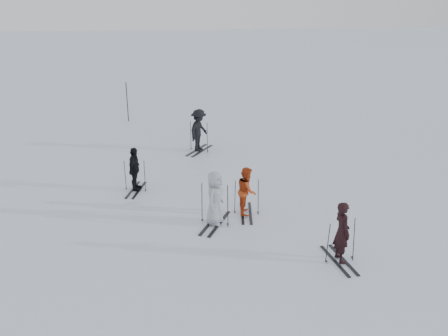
% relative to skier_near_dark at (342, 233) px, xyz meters
% --- Properties ---
extents(ground, '(120.00, 120.00, 0.00)m').
position_rel_skier_near_dark_xyz_m(ground, '(-2.57, 3.58, -0.83)').
color(ground, silver).
rests_on(ground, ground).
extents(skier_near_dark, '(0.49, 0.66, 1.67)m').
position_rel_skier_near_dark_xyz_m(skier_near_dark, '(0.00, 0.00, 0.00)').
color(skier_near_dark, black).
rests_on(skier_near_dark, ground).
extents(skier_red, '(0.66, 0.81, 1.53)m').
position_rel_skier_near_dark_xyz_m(skier_red, '(-2.02, 3.08, -0.07)').
color(skier_red, '#B33B14').
rests_on(skier_red, ground).
extents(skier_grey, '(0.83, 0.96, 1.66)m').
position_rel_skier_near_dark_xyz_m(skier_grey, '(-3.08, 2.49, -0.00)').
color(skier_grey, '#A1A5AA').
rests_on(skier_grey, ground).
extents(skier_uphill_left, '(0.59, 0.97, 1.55)m').
position_rel_skier_near_dark_xyz_m(skier_uphill_left, '(-5.61, 5.33, -0.06)').
color(skier_uphill_left, black).
rests_on(skier_uphill_left, ground).
extents(skier_uphill_far, '(1.20, 1.35, 1.81)m').
position_rel_skier_near_dark_xyz_m(skier_uphill_far, '(-3.12, 9.38, 0.07)').
color(skier_uphill_far, black).
rests_on(skier_uphill_far, ground).
extents(skis_near_dark, '(1.78, 1.13, 1.22)m').
position_rel_skier_near_dark_xyz_m(skis_near_dark, '(0.00, 0.00, -0.23)').
color(skis_near_dark, black).
rests_on(skis_near_dark, ground).
extents(skis_red, '(1.72, 1.05, 1.19)m').
position_rel_skier_near_dark_xyz_m(skis_red, '(-2.02, 3.08, -0.24)').
color(skis_red, black).
rests_on(skis_red, ground).
extents(skis_grey, '(2.09, 1.69, 1.35)m').
position_rel_skier_near_dark_xyz_m(skis_grey, '(-3.08, 2.49, -0.16)').
color(skis_grey, black).
rests_on(skis_grey, ground).
extents(skis_uphill_left, '(1.74, 1.20, 1.15)m').
position_rel_skier_near_dark_xyz_m(skis_uphill_left, '(-5.61, 5.33, -0.26)').
color(skis_uphill_left, black).
rests_on(skis_uphill_left, ground).
extents(skis_uphill_far, '(2.06, 1.80, 1.33)m').
position_rel_skier_near_dark_xyz_m(skis_uphill_far, '(-3.12, 9.38, -0.17)').
color(skis_uphill_far, black).
rests_on(skis_uphill_far, ground).
extents(piste_marker, '(0.06, 0.06, 2.03)m').
position_rel_skier_near_dark_xyz_m(piste_marker, '(-6.50, 14.59, 0.18)').
color(piste_marker, black).
rests_on(piste_marker, ground).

